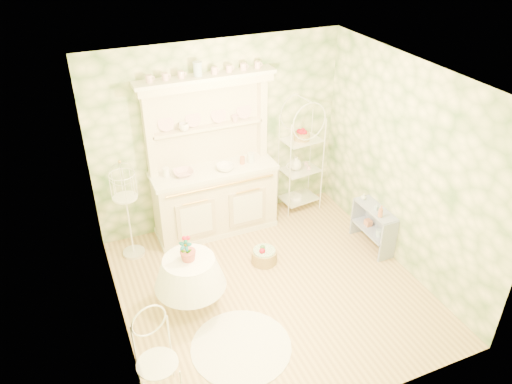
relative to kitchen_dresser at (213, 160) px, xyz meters
name	(u,v)px	position (x,y,z in m)	size (l,w,h in m)	color
floor	(272,289)	(0.20, -1.52, -1.15)	(3.60, 3.60, 0.00)	tan
ceiling	(276,81)	(0.20, -1.52, 1.56)	(3.60, 3.60, 0.00)	white
wall_left	(110,235)	(-1.60, -1.52, 0.21)	(3.60, 3.60, 0.00)	#F3EFB6
wall_right	(405,168)	(2.00, -1.52, 0.21)	(3.60, 3.60, 0.00)	#F3EFB6
wall_back	(220,136)	(0.20, 0.28, 0.21)	(3.60, 3.60, 0.00)	#F3EFB6
wall_front	(365,302)	(0.20, -3.32, 0.21)	(3.60, 3.60, 0.00)	#F3EFB6
kitchen_dresser	(213,160)	(0.00, 0.00, 0.00)	(1.87, 0.61, 2.29)	#EDE3C2
bakers_rack	(301,158)	(1.41, 0.09, -0.29)	(0.53, 0.38, 1.71)	white
side_shelf	(373,227)	(1.87, -1.24, -0.83)	(0.27, 0.73, 0.63)	#8D98B7
round_table	(191,283)	(-0.80, -1.42, -0.77)	(0.68, 0.68, 0.74)	white
cafe_chair	(157,361)	(-1.44, -2.48, -0.66)	(0.44, 0.44, 0.97)	white
birdcage_stand	(127,207)	(-1.25, -0.11, -0.38)	(0.36, 0.36, 1.53)	white
floor_basket	(264,256)	(0.33, -0.99, -1.05)	(0.30, 0.30, 0.20)	tan
lace_rug	(241,347)	(-0.50, -2.24, -1.14)	(1.11, 1.11, 0.01)	white
bowl_floral	(184,175)	(-0.43, -0.01, -0.13)	(0.27, 0.27, 0.07)	white
bowl_white	(225,169)	(0.14, -0.09, -0.13)	(0.25, 0.25, 0.08)	white
cup_left	(184,129)	(-0.34, 0.14, 0.47)	(0.14, 0.14, 0.11)	white
cup_right	(235,120)	(0.40, 0.16, 0.47)	(0.10, 0.10, 0.10)	white
potted_geranium	(186,252)	(-0.83, -1.44, -0.30)	(0.15, 0.10, 0.28)	#3F7238
bottle_amber	(381,213)	(1.80, -1.43, -0.46)	(0.07, 0.07, 0.17)	#BD724C
bottle_blue	(376,208)	(1.85, -1.27, -0.49)	(0.04, 0.04, 0.10)	#9BB9CA
bottle_glass	(363,197)	(1.84, -0.97, -0.50)	(0.07, 0.07, 0.09)	silver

